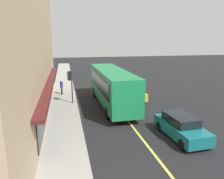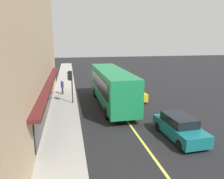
% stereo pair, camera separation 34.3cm
% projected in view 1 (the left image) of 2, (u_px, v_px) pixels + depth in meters
% --- Properties ---
extents(ground, '(120.00, 120.00, 0.00)m').
position_uv_depth(ground, '(122.00, 113.00, 19.02)').
color(ground, black).
extents(sidewalk, '(80.00, 2.60, 0.15)m').
position_uv_depth(sidewalk, '(64.00, 117.00, 17.97)').
color(sidewalk, '#9E9B93').
rests_on(sidewalk, ground).
extents(lane_centre_stripe, '(36.00, 0.16, 0.01)m').
position_uv_depth(lane_centre_stripe, '(122.00, 113.00, 19.02)').
color(lane_centre_stripe, '#D8D14C').
rests_on(lane_centre_stripe, ground).
extents(bus, '(11.16, 2.72, 3.50)m').
position_uv_depth(bus, '(112.00, 86.00, 20.82)').
color(bus, '#197F47').
rests_on(bus, ground).
extents(traffic_light, '(0.30, 0.52, 3.20)m').
position_uv_depth(traffic_light, '(70.00, 80.00, 20.92)').
color(traffic_light, '#2D2D33').
rests_on(traffic_light, sidewalk).
extents(car_yellow, '(4.32, 1.89, 1.52)m').
position_uv_depth(car_yellow, '(133.00, 92.00, 23.31)').
color(car_yellow, yellow).
rests_on(car_yellow, ground).
extents(car_teal, '(4.38, 2.03, 1.52)m').
position_uv_depth(car_teal, '(181.00, 127.00, 14.20)').
color(car_teal, '#14666B').
rests_on(car_teal, ground).
extents(pedestrian_at_corner, '(0.34, 0.34, 1.66)m').
position_uv_depth(pedestrian_at_corner, '(62.00, 86.00, 24.63)').
color(pedestrian_at_corner, black).
rests_on(pedestrian_at_corner, sidewalk).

